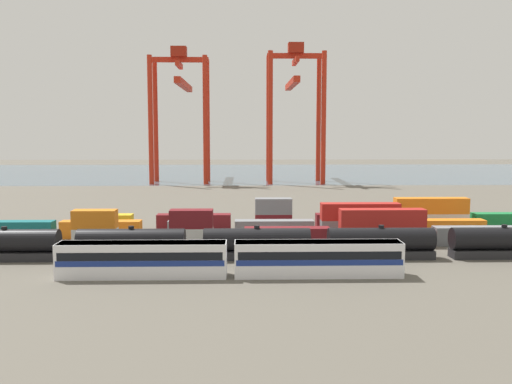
% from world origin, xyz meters
% --- Properties ---
extents(ground_plane, '(420.00, 420.00, 0.00)m').
position_xyz_m(ground_plane, '(0.00, 40.00, 0.00)').
color(ground_plane, '#5B564C').
extents(harbour_water, '(400.00, 110.00, 0.01)m').
position_xyz_m(harbour_water, '(0.00, 142.67, 0.00)').
color(harbour_water, '#475B6B').
rests_on(harbour_water, ground_plane).
extents(passenger_train, '(38.22, 3.14, 3.90)m').
position_xyz_m(passenger_train, '(-5.95, -19.71, 2.14)').
color(passenger_train, silver).
rests_on(passenger_train, ground_plane).
extents(freight_tank_row, '(76.69, 2.84, 4.30)m').
position_xyz_m(freight_tank_row, '(-2.81, -11.14, 2.02)').
color(freight_tank_row, '#232326').
rests_on(freight_tank_row, ground_plane).
extents(shipping_container_0, '(6.04, 2.44, 2.60)m').
position_xyz_m(shipping_container_0, '(-25.37, -2.73, 1.30)').
color(shipping_container_0, silver).
rests_on(shipping_container_0, ground_plane).
extents(shipping_container_1, '(6.04, 2.44, 2.60)m').
position_xyz_m(shipping_container_1, '(-25.37, -2.73, 3.90)').
color(shipping_container_1, orange).
rests_on(shipping_container_1, shipping_container_0).
extents(shipping_container_2, '(6.04, 2.44, 2.60)m').
position_xyz_m(shipping_container_2, '(-11.83, -2.73, 1.30)').
color(shipping_container_2, silver).
rests_on(shipping_container_2, ground_plane).
extents(shipping_container_3, '(6.04, 2.44, 2.60)m').
position_xyz_m(shipping_container_3, '(-11.83, -2.73, 3.90)').
color(shipping_container_3, maroon).
rests_on(shipping_container_3, shipping_container_2).
extents(shipping_container_4, '(12.10, 2.44, 2.60)m').
position_xyz_m(shipping_container_4, '(1.70, -2.73, 1.30)').
color(shipping_container_4, maroon).
rests_on(shipping_container_4, ground_plane).
extents(shipping_container_5, '(12.10, 2.44, 2.60)m').
position_xyz_m(shipping_container_5, '(15.23, -2.73, 1.30)').
color(shipping_container_5, '#AD211C').
rests_on(shipping_container_5, ground_plane).
extents(shipping_container_6, '(12.10, 2.44, 2.60)m').
position_xyz_m(shipping_container_6, '(15.23, -2.73, 3.90)').
color(shipping_container_6, '#AD211C').
rests_on(shipping_container_6, shipping_container_5).
extents(shipping_container_7, '(12.10, 2.44, 2.60)m').
position_xyz_m(shipping_container_7, '(28.76, -2.73, 1.30)').
color(shipping_container_7, slate).
rests_on(shipping_container_7, ground_plane).
extents(shipping_container_10, '(12.10, 2.44, 2.60)m').
position_xyz_m(shipping_container_10, '(-39.44, 3.95, 1.30)').
color(shipping_container_10, '#146066').
rests_on(shipping_container_10, ground_plane).
extents(shipping_container_11, '(12.10, 2.44, 2.60)m').
position_xyz_m(shipping_container_11, '(-26.21, 3.95, 1.30)').
color(shipping_container_11, orange).
rests_on(shipping_container_11, ground_plane).
extents(shipping_container_12, '(6.04, 2.44, 2.60)m').
position_xyz_m(shipping_container_12, '(-12.98, 3.95, 1.30)').
color(shipping_container_12, slate).
rests_on(shipping_container_12, ground_plane).
extents(shipping_container_13, '(12.10, 2.44, 2.60)m').
position_xyz_m(shipping_container_13, '(0.24, 3.95, 1.30)').
color(shipping_container_13, slate).
rests_on(shipping_container_13, ground_plane).
extents(shipping_container_14, '(12.10, 2.44, 2.60)m').
position_xyz_m(shipping_container_14, '(13.47, 3.95, 1.30)').
color(shipping_container_14, slate).
rests_on(shipping_container_14, ground_plane).
extents(shipping_container_15, '(12.10, 2.44, 2.60)m').
position_xyz_m(shipping_container_15, '(13.47, 3.95, 3.90)').
color(shipping_container_15, '#AD211C').
rests_on(shipping_container_15, shipping_container_14).
extents(shipping_container_16, '(12.10, 2.44, 2.60)m').
position_xyz_m(shipping_container_16, '(26.70, 3.95, 1.30)').
color(shipping_container_16, orange).
rests_on(shipping_container_16, ground_plane).
extents(shipping_container_17, '(6.04, 2.44, 2.60)m').
position_xyz_m(shipping_container_17, '(-25.78, 10.63, 1.30)').
color(shipping_container_17, gold).
rests_on(shipping_container_17, ground_plane).
extents(shipping_container_18, '(12.10, 2.44, 2.60)m').
position_xyz_m(shipping_container_18, '(-12.66, 10.63, 1.30)').
color(shipping_container_18, maroon).
rests_on(shipping_container_18, ground_plane).
extents(shipping_container_19, '(6.04, 2.44, 2.60)m').
position_xyz_m(shipping_container_19, '(0.47, 10.63, 1.30)').
color(shipping_container_19, maroon).
rests_on(shipping_container_19, ground_plane).
extents(shipping_container_20, '(6.04, 2.44, 2.60)m').
position_xyz_m(shipping_container_20, '(0.47, 10.63, 3.90)').
color(shipping_container_20, slate).
rests_on(shipping_container_20, shipping_container_19).
extents(shipping_container_21, '(12.10, 2.44, 2.60)m').
position_xyz_m(shipping_container_21, '(13.60, 10.63, 1.30)').
color(shipping_container_21, maroon).
rests_on(shipping_container_21, ground_plane).
extents(shipping_container_22, '(12.10, 2.44, 2.60)m').
position_xyz_m(shipping_container_22, '(26.73, 10.63, 1.30)').
color(shipping_container_22, silver).
rests_on(shipping_container_22, ground_plane).
extents(shipping_container_23, '(12.10, 2.44, 2.60)m').
position_xyz_m(shipping_container_23, '(26.73, 10.63, 3.90)').
color(shipping_container_23, orange).
rests_on(shipping_container_23, shipping_container_22).
extents(shipping_container_24, '(12.10, 2.44, 2.60)m').
position_xyz_m(shipping_container_24, '(39.85, 10.63, 1.30)').
color(shipping_container_24, '#197538').
rests_on(shipping_container_24, ground_plane).
extents(gantry_crane_west, '(18.40, 40.51, 42.60)m').
position_xyz_m(gantry_crane_west, '(-24.49, 101.56, 26.54)').
color(gantry_crane_west, red).
rests_on(gantry_crane_west, ground_plane).
extents(gantry_crane_central, '(18.03, 36.71, 43.88)m').
position_xyz_m(gantry_crane_central, '(12.07, 100.74, 26.98)').
color(gantry_crane_central, red).
rests_on(gantry_crane_central, ground_plane).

